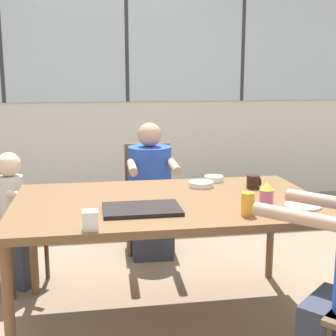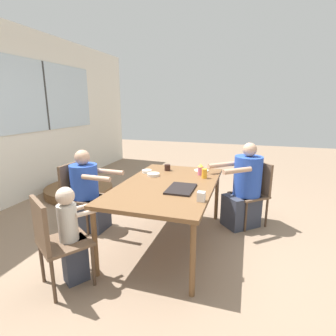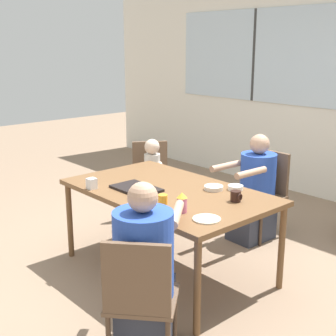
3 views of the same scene
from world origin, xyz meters
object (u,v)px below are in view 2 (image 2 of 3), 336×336
chair_for_toddler (53,237)px  bowl_cereal (153,175)px  person_man_blue_shirt (88,195)px  folded_table_stack (79,190)px  coffee_mug (167,167)px  bowl_white_shallow (147,171)px  chair_for_woman_green_shirt (255,188)px  juice_glass (204,173)px  person_toddler (71,237)px  milk_carton_small (201,197)px  person_woman_green_shirt (244,190)px  sippy_cup (201,169)px  chair_for_man_blue_shirt (76,190)px

chair_for_toddler → bowl_cereal: bearing=105.4°
chair_for_toddler → person_man_blue_shirt: size_ratio=0.81×
chair_for_toddler → folded_table_stack: chair_for_toddler is taller
coffee_mug → bowl_white_shallow: coffee_mug is taller
folded_table_stack → coffee_mug: bearing=-106.8°
chair_for_woman_green_shirt → coffee_mug: chair_for_woman_green_shirt is taller
folded_table_stack → juice_glass: bearing=-108.1°
person_man_blue_shirt → person_toddler: person_man_blue_shirt is taller
chair_for_woman_green_shirt → juice_glass: (-0.49, 0.60, 0.28)m
milk_carton_small → bowl_cereal: bearing=46.7°
person_toddler → bowl_cereal: person_toddler is taller
chair_for_toddler → person_woman_green_shirt: size_ratio=0.76×
sippy_cup → juice_glass: bearing=-150.6°
person_man_blue_shirt → coffee_mug: person_man_blue_shirt is taller
coffee_mug → sippy_cup: 0.48m
person_toddler → bowl_white_shallow: 1.35m
person_toddler → bowl_cereal: (1.18, -0.34, 0.29)m
chair_for_woman_green_shirt → chair_for_man_blue_shirt: bearing=68.5°
coffee_mug → folded_table_stack: bearing=73.2°
chair_for_woman_green_shirt → folded_table_stack: chair_for_woman_green_shirt is taller
chair_for_woman_green_shirt → bowl_white_shallow: 1.45m
bowl_cereal → person_toddler: bearing=163.9°
chair_for_man_blue_shirt → bowl_white_shallow: (0.32, -0.86, 0.24)m
bowl_white_shallow → bowl_cereal: bowl_white_shallow is taller
coffee_mug → folded_table_stack: (0.56, 1.84, -0.69)m
chair_for_man_blue_shirt → milk_carton_small: chair_for_man_blue_shirt is taller
person_toddler → coffee_mug: size_ratio=10.71×
person_toddler → coffee_mug: 1.58m
chair_for_toddler → bowl_white_shallow: bearing=111.8°
bowl_cereal → person_man_blue_shirt: bearing=104.5°
chair_for_woman_green_shirt → coffee_mug: (-0.27, 1.14, 0.26)m
coffee_mug → bowl_white_shallow: (-0.19, 0.22, -0.02)m
milk_carton_small → bowl_cereal: (0.68, 0.72, -0.03)m
person_woman_green_shirt → juice_glass: size_ratio=9.77×
person_woman_green_shirt → sippy_cup: size_ratio=7.66×
coffee_mug → sippy_cup: bearing=-101.9°
chair_for_toddler → coffee_mug: size_ratio=9.91×
chair_for_toddler → person_woman_green_shirt: person_woman_green_shirt is taller
folded_table_stack → chair_for_woman_green_shirt: bearing=-95.6°
milk_carton_small → sippy_cup: bearing=10.7°
person_man_blue_shirt → bowl_white_shallow: size_ratio=8.44×
person_woman_green_shirt → juice_glass: bearing=87.6°
juice_glass → folded_table_stack: 2.60m
person_woman_green_shirt → person_toddler: size_ratio=1.22×
chair_for_woman_green_shirt → coffee_mug: bearing=62.3°
chair_for_woman_green_shirt → bowl_white_shallow: size_ratio=6.86×
coffee_mug → juice_glass: (-0.22, -0.53, 0.02)m
person_woman_green_shirt → coffee_mug: bearing=57.8°
sippy_cup → coffee_mug: bearing=78.1°
folded_table_stack → chair_for_man_blue_shirt: bearing=-144.6°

